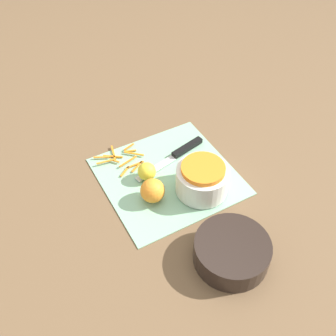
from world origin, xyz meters
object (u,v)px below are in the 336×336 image
object	(u,v)px
bowl_dark	(232,251)
orange_left	(153,191)
knife	(181,152)
lemon	(147,171)
bowl_speckled	(202,179)

from	to	relation	value
bowl_dark	orange_left	distance (m)	0.27
knife	lemon	distance (m)	0.15
bowl_speckled	knife	bearing A→B (deg)	-98.90
bowl_dark	lemon	bearing A→B (deg)	-79.86
bowl_speckled	orange_left	bearing A→B (deg)	-14.70
knife	lemon	world-z (taller)	lemon
bowl_dark	knife	size ratio (longest dim) A/B	0.72
bowl_dark	orange_left	size ratio (longest dim) A/B	2.72
bowl_speckled	knife	distance (m)	0.16
bowl_speckled	lemon	bearing A→B (deg)	-44.85
bowl_speckled	lemon	size ratio (longest dim) A/B	2.77
bowl_dark	lemon	distance (m)	0.34
orange_left	lemon	bearing A→B (deg)	-105.64
orange_left	lemon	xyz separation A→B (m)	(-0.02, -0.08, -0.01)
bowl_speckled	bowl_dark	bearing A→B (deg)	76.12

